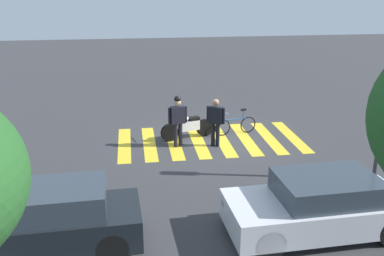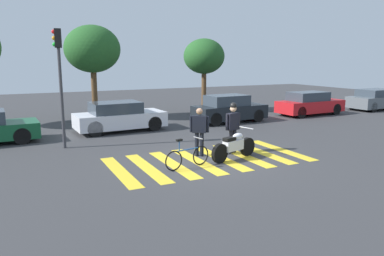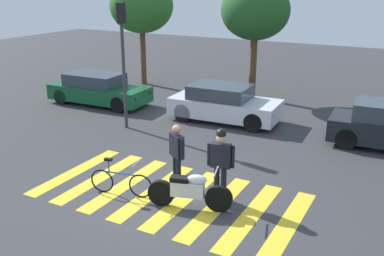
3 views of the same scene
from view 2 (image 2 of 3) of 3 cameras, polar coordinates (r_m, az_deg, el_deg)
ground_plane at (r=12.89m, az=2.62°, el=-4.87°), size 60.00×60.00×0.00m
police_motorcycle at (r=12.88m, az=6.48°, el=-2.80°), size 2.05×0.83×1.05m
leaning_bicycle at (r=11.83m, az=-0.72°, el=-4.46°), size 1.69×0.51×0.98m
officer_on_foot at (r=13.12m, az=1.14°, el=-0.11°), size 0.59×0.44×1.74m
officer_by_motorcycle at (r=13.65m, az=6.33°, el=0.70°), size 0.69×0.30×1.88m
crosswalk_stripes at (r=12.89m, az=2.62°, el=-4.85°), size 6.75×3.53×0.01m
car_white_van at (r=18.19m, az=-11.16°, el=1.68°), size 4.30×2.02×1.42m
car_black_suv at (r=20.48m, az=5.71°, el=2.90°), size 4.13×1.84×1.50m
car_red_convertible at (r=24.19m, az=17.66°, el=3.56°), size 4.43×1.86×1.44m
car_grey_coupe at (r=28.63m, az=26.58°, el=3.93°), size 4.49×1.99×1.41m
traffic_light_pole at (r=14.97m, az=-19.74°, el=8.42°), size 0.33×0.25×4.54m
street_tree_mid at (r=21.75m, az=-15.08°, el=11.60°), size 3.08×3.08×5.30m
street_tree_far at (r=24.14m, az=1.87°, el=10.90°), size 2.63×2.63×4.73m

